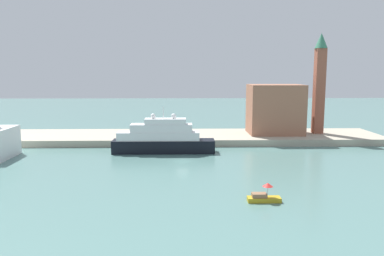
{
  "coord_description": "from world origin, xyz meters",
  "views": [
    {
      "loc": [
        0.32,
        -80.62,
        19.14
      ],
      "look_at": [
        2.2,
        6.0,
        6.43
      ],
      "focal_mm": 35.95,
      "sensor_mm": 36.0,
      "label": 1
    }
  ],
  "objects_px": {
    "parked_car": "(143,134)",
    "person_figure": "(160,135)",
    "small_motorboat": "(264,196)",
    "mooring_bollard": "(184,138)",
    "harbor_building": "(275,109)",
    "bell_tower": "(319,80)",
    "large_yacht": "(162,139)"
  },
  "relations": [
    {
      "from": "parked_car",
      "to": "person_figure",
      "type": "height_order",
      "value": "person_figure"
    },
    {
      "from": "small_motorboat",
      "to": "mooring_bollard",
      "type": "bearing_deg",
      "value": 105.11
    },
    {
      "from": "harbor_building",
      "to": "parked_car",
      "type": "relative_size",
      "value": 3.45
    },
    {
      "from": "harbor_building",
      "to": "person_figure",
      "type": "height_order",
      "value": "harbor_building"
    },
    {
      "from": "bell_tower",
      "to": "large_yacht",
      "type": "bearing_deg",
      "value": -158.08
    },
    {
      "from": "small_motorboat",
      "to": "person_figure",
      "type": "relative_size",
      "value": 3.17
    },
    {
      "from": "large_yacht",
      "to": "bell_tower",
      "type": "distance_m",
      "value": 48.6
    },
    {
      "from": "large_yacht",
      "to": "mooring_bollard",
      "type": "relative_size",
      "value": 28.92
    },
    {
      "from": "small_motorboat",
      "to": "mooring_bollard",
      "type": "relative_size",
      "value": 5.87
    },
    {
      "from": "mooring_bollard",
      "to": "large_yacht",
      "type": "bearing_deg",
      "value": -124.32
    },
    {
      "from": "mooring_bollard",
      "to": "person_figure",
      "type": "bearing_deg",
      "value": 150.88
    },
    {
      "from": "small_motorboat",
      "to": "bell_tower",
      "type": "relative_size",
      "value": 0.18
    },
    {
      "from": "parked_car",
      "to": "mooring_bollard",
      "type": "bearing_deg",
      "value": -24.95
    },
    {
      "from": "parked_car",
      "to": "harbor_building",
      "type": "bearing_deg",
      "value": 6.2
    },
    {
      "from": "person_figure",
      "to": "mooring_bollard",
      "type": "xyz_separation_m",
      "value": [
        6.39,
        -3.56,
        -0.3
      ]
    },
    {
      "from": "bell_tower",
      "to": "parked_car",
      "type": "relative_size",
      "value": 6.52
    },
    {
      "from": "large_yacht",
      "to": "small_motorboat",
      "type": "xyz_separation_m",
      "value": [
        16.99,
        -35.55,
        -2.48
      ]
    },
    {
      "from": "parked_car",
      "to": "mooring_bollard",
      "type": "height_order",
      "value": "parked_car"
    },
    {
      "from": "bell_tower",
      "to": "harbor_building",
      "type": "bearing_deg",
      "value": -178.38
    },
    {
      "from": "small_motorboat",
      "to": "mooring_bollard",
      "type": "height_order",
      "value": "small_motorboat"
    },
    {
      "from": "large_yacht",
      "to": "small_motorboat",
      "type": "relative_size",
      "value": 4.92
    },
    {
      "from": "bell_tower",
      "to": "person_figure",
      "type": "height_order",
      "value": "bell_tower"
    },
    {
      "from": "harbor_building",
      "to": "parked_car",
      "type": "bearing_deg",
      "value": -173.8
    },
    {
      "from": "person_figure",
      "to": "mooring_bollard",
      "type": "bearing_deg",
      "value": -29.12
    },
    {
      "from": "bell_tower",
      "to": "parked_car",
      "type": "distance_m",
      "value": 51.62
    },
    {
      "from": "harbor_building",
      "to": "person_figure",
      "type": "xyz_separation_m",
      "value": [
        -32.03,
        -5.75,
        -6.2
      ]
    },
    {
      "from": "small_motorboat",
      "to": "harbor_building",
      "type": "distance_m",
      "value": 55.0
    },
    {
      "from": "large_yacht",
      "to": "bell_tower",
      "type": "xyz_separation_m",
      "value": [
        43.29,
        17.42,
        13.57
      ]
    },
    {
      "from": "bell_tower",
      "to": "mooring_bollard",
      "type": "bearing_deg",
      "value": -165.74
    },
    {
      "from": "bell_tower",
      "to": "person_figure",
      "type": "relative_size",
      "value": 18.04
    },
    {
      "from": "large_yacht",
      "to": "bell_tower",
      "type": "height_order",
      "value": "bell_tower"
    },
    {
      "from": "small_motorboat",
      "to": "person_figure",
      "type": "bearing_deg",
      "value": 111.09
    }
  ]
}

